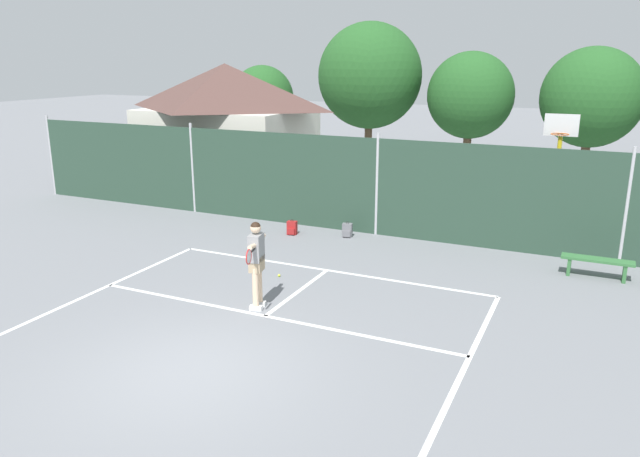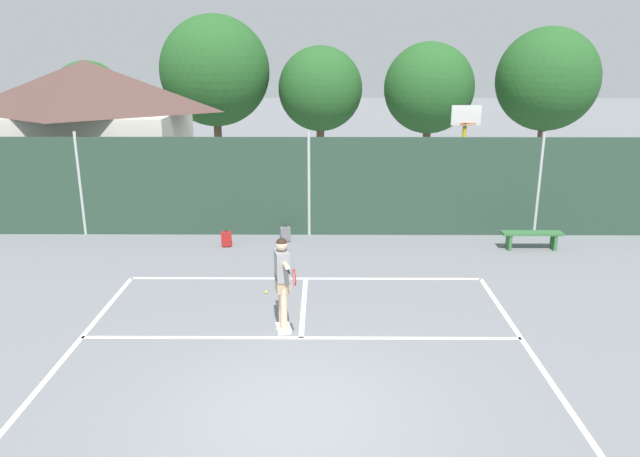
% 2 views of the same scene
% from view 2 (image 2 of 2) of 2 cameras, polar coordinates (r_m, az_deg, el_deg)
% --- Properties ---
extents(ground_plane, '(120.00, 120.00, 0.00)m').
position_cam_2_polar(ground_plane, '(9.26, -2.39, -17.26)').
color(ground_plane, slate).
extents(court_markings, '(8.30, 11.10, 0.01)m').
position_cam_2_polar(court_markings, '(9.81, -2.21, -15.14)').
color(court_markings, white).
rests_on(court_markings, ground).
extents(chainlink_fence, '(26.09, 0.09, 2.98)m').
position_cam_2_polar(chainlink_fence, '(17.10, -1.05, 3.96)').
color(chainlink_fence, '#284233').
rests_on(chainlink_fence, ground).
extents(basketball_hoop, '(0.90, 0.67, 3.55)m').
position_cam_2_polar(basketball_hoop, '(19.09, 13.46, 7.58)').
color(basketball_hoop, yellow).
rests_on(basketball_hoop, ground).
extents(clubhouse_building, '(6.36, 4.66, 4.83)m').
position_cam_2_polar(clubhouse_building, '(21.69, -20.83, 8.51)').
color(clubhouse_building, silver).
rests_on(clubhouse_building, ground).
extents(treeline_backdrop, '(24.75, 4.43, 6.68)m').
position_cam_2_polar(treeline_backdrop, '(27.99, 2.21, 13.73)').
color(treeline_backdrop, brown).
rests_on(treeline_backdrop, ground).
extents(tennis_player, '(0.47, 1.39, 1.85)m').
position_cam_2_polar(tennis_player, '(11.23, -3.57, -4.56)').
color(tennis_player, silver).
rests_on(tennis_player, ground).
extents(tennis_ball, '(0.07, 0.07, 0.07)m').
position_cam_2_polar(tennis_ball, '(13.37, -5.12, -6.01)').
color(tennis_ball, '#CCE033').
rests_on(tennis_ball, ground).
extents(backpack_red, '(0.30, 0.27, 0.46)m').
position_cam_2_polar(backpack_red, '(16.58, -8.84, -1.02)').
color(backpack_red, maroon).
rests_on(backpack_red, ground).
extents(backpack_grey, '(0.31, 0.28, 0.46)m').
position_cam_2_polar(backpack_grey, '(16.84, -3.31, -0.58)').
color(backpack_grey, slate).
rests_on(backpack_grey, ground).
extents(courtside_bench, '(1.60, 0.36, 0.48)m').
position_cam_2_polar(courtside_bench, '(17.06, 19.41, -0.71)').
color(courtside_bench, '#336B38').
rests_on(courtside_bench, ground).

